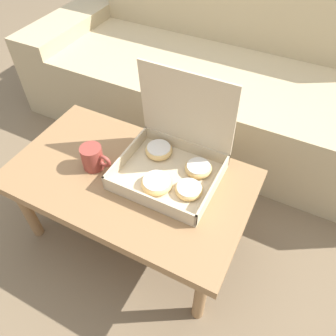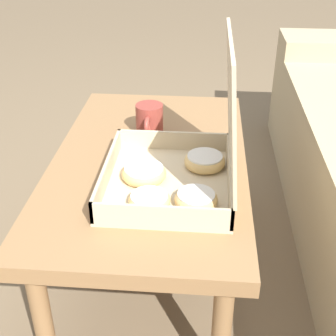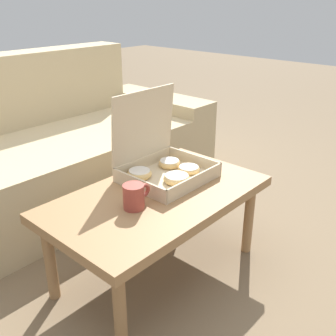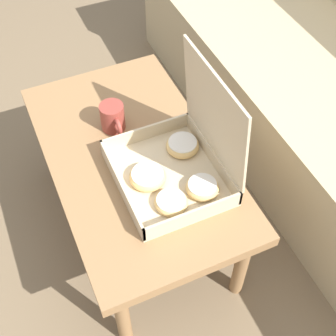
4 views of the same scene
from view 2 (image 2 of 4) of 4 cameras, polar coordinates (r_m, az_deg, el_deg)
ground_plane at (r=1.50m, az=2.51°, el=-11.90°), size 12.00×12.00×0.00m
coffee_table at (r=1.30m, az=-2.25°, el=-0.46°), size 0.90×0.52×0.39m
pastry_box at (r=1.12m, az=1.89°, el=0.36°), size 0.36×0.31×0.37m
coffee_mug at (r=1.38m, az=-2.29°, el=5.82°), size 0.12×0.08×0.09m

